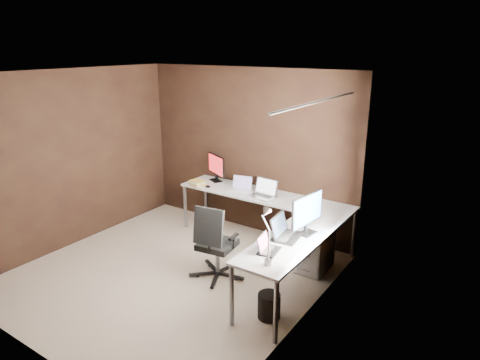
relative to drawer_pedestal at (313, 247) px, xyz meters
name	(u,v)px	position (x,y,z in m)	size (l,w,h in m)	color
room	(191,182)	(-1.09, -1.08, 0.98)	(3.60, 3.60, 2.50)	tan
desk	(270,213)	(-0.59, -0.11, 0.38)	(2.65, 2.25, 0.73)	silver
drawer_pedestal	(313,247)	(0.00, 0.00, 0.00)	(0.42, 0.50, 0.60)	silver
monitor_left	(216,166)	(-1.92, 0.49, 0.67)	(0.45, 0.24, 0.42)	black
monitor_right	(307,212)	(0.13, -0.52, 0.70)	(0.17, 0.58, 0.47)	black
laptop_white	(241,187)	(-1.34, 0.33, 0.48)	(0.34, 0.27, 0.20)	silver
laptop_silver	(264,193)	(-0.92, 0.29, 0.48)	(0.40, 0.30, 0.25)	silver
laptop_black_big	(284,232)	(-0.03, -0.74, 0.49)	(0.32, 0.42, 0.26)	black
laptop_black_small	(267,248)	(-0.02, -1.16, 0.47)	(0.23, 0.29, 0.18)	black
book_stack	(197,183)	(-2.03, 0.15, 0.47)	(0.29, 0.26, 0.08)	tan
mouse_left	(208,186)	(-1.83, 0.15, 0.45)	(0.09, 0.06, 0.04)	black
mouse_corner	(294,204)	(-0.39, 0.21, 0.45)	(0.08, 0.05, 0.03)	black
desk_lamp	(266,228)	(0.08, -1.34, 0.78)	(0.19, 0.21, 0.56)	slate
office_chair	(216,256)	(-0.91, -0.87, -0.01)	(0.55, 0.55, 0.98)	black
wastebasket	(269,306)	(0.07, -1.24, -0.16)	(0.24, 0.24, 0.28)	black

